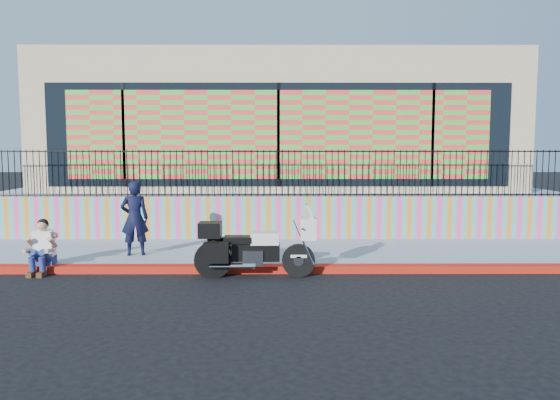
{
  "coord_description": "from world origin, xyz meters",
  "views": [
    {
      "loc": [
        -0.02,
        -10.79,
        2.51
      ],
      "look_at": [
        0.03,
        1.2,
        1.35
      ],
      "focal_mm": 35.0,
      "sensor_mm": 36.0,
      "label": 1
    }
  ],
  "objects": [
    {
      "name": "red_curb",
      "position": [
        0.0,
        0.0,
        0.07
      ],
      "size": [
        16.0,
        0.3,
        0.15
      ],
      "primitive_type": "cube",
      "color": "#B6180D",
      "rests_on": "ground"
    },
    {
      "name": "ground",
      "position": [
        0.0,
        0.0,
        0.0
      ],
      "size": [
        90.0,
        90.0,
        0.0
      ],
      "primitive_type": "plane",
      "color": "black",
      "rests_on": "ground"
    },
    {
      "name": "metal_fence",
      "position": [
        0.0,
        3.25,
        1.85
      ],
      "size": [
        15.8,
        0.04,
        1.2
      ],
      "primitive_type": null,
      "color": "black",
      "rests_on": "mural_wall"
    },
    {
      "name": "police_motorcycle",
      "position": [
        -0.49,
        -0.38,
        0.6
      ],
      "size": [
        2.3,
        0.76,
        1.43
      ],
      "color": "black",
      "rests_on": "ground"
    },
    {
      "name": "seated_man",
      "position": [
        -4.73,
        -0.09,
        0.45
      ],
      "size": [
        0.54,
        0.71,
        1.06
      ],
      "color": "navy",
      "rests_on": "ground"
    },
    {
      "name": "mural_wall",
      "position": [
        0.0,
        3.25,
        0.7
      ],
      "size": [
        16.0,
        0.2,
        1.1
      ],
      "primitive_type": "cube",
      "color": "#FA418B",
      "rests_on": "sidewalk"
    },
    {
      "name": "storefront_building",
      "position": [
        0.0,
        8.13,
        3.25
      ],
      "size": [
        14.0,
        8.06,
        4.0
      ],
      "color": "tan",
      "rests_on": "elevated_platform"
    },
    {
      "name": "police_officer",
      "position": [
        -3.15,
        1.05,
        0.97
      ],
      "size": [
        0.67,
        0.51,
        1.63
      ],
      "primitive_type": "imported",
      "rotation": [
        0.0,
        0.0,
        3.36
      ],
      "color": "black",
      "rests_on": "sidewalk"
    },
    {
      "name": "elevated_platform",
      "position": [
        0.0,
        8.35,
        0.62
      ],
      "size": [
        16.0,
        10.0,
        1.25
      ],
      "primitive_type": "cube",
      "color": "gray",
      "rests_on": "ground"
    },
    {
      "name": "sidewalk",
      "position": [
        0.0,
        1.65,
        0.07
      ],
      "size": [
        16.0,
        3.0,
        0.15
      ],
      "primitive_type": "cube",
      "color": "gray",
      "rests_on": "ground"
    }
  ]
}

